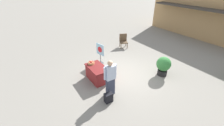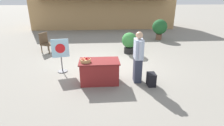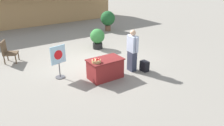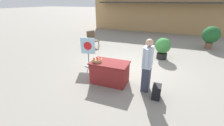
# 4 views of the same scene
# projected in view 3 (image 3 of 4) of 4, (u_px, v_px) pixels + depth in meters

# --- Properties ---
(ground_plane) EXTENTS (120.00, 120.00, 0.00)m
(ground_plane) POSITION_uv_depth(u_px,v_px,m) (94.00, 63.00, 9.60)
(ground_plane) COLOR gray
(display_table) EXTENTS (1.29, 0.78, 0.76)m
(display_table) POSITION_uv_depth(u_px,v_px,m) (105.00, 68.00, 8.13)
(display_table) COLOR maroon
(display_table) RESTS_ON ground_plane
(apple_basket) EXTENTS (0.32, 0.32, 0.16)m
(apple_basket) POSITION_uv_depth(u_px,v_px,m) (96.00, 61.00, 7.67)
(apple_basket) COLOR tan
(apple_basket) RESTS_ON display_table
(person_visitor) EXTENTS (0.27, 0.61, 1.68)m
(person_visitor) POSITION_uv_depth(u_px,v_px,m) (132.00, 50.00, 8.58)
(person_visitor) COLOR #33384C
(person_visitor) RESTS_ON ground_plane
(backpack) EXTENTS (0.24, 0.34, 0.42)m
(backpack) POSITION_uv_depth(u_px,v_px,m) (144.00, 66.00, 8.77)
(backpack) COLOR black
(backpack) RESTS_ON ground_plane
(poster_board) EXTENTS (0.61, 0.36, 1.26)m
(poster_board) POSITION_uv_depth(u_px,v_px,m) (59.00, 60.00, 8.03)
(poster_board) COLOR #4C4C51
(poster_board) RESTS_ON ground_plane
(patio_chair) EXTENTS (0.73, 0.73, 0.99)m
(patio_chair) POSITION_uv_depth(u_px,v_px,m) (8.00, 51.00, 9.49)
(patio_chair) COLOR brown
(patio_chair) RESTS_ON ground_plane
(potted_plant_far_right) EXTENTS (0.75, 0.75, 1.04)m
(potted_plant_far_right) POSITION_uv_depth(u_px,v_px,m) (97.00, 37.00, 11.21)
(potted_plant_far_right) COLOR black
(potted_plant_far_right) RESTS_ON ground_plane
(potted_plant_far_left) EXTENTS (0.96, 0.96, 1.33)m
(potted_plant_far_left) POSITION_uv_depth(u_px,v_px,m) (108.00, 19.00, 14.56)
(potted_plant_far_left) COLOR brown
(potted_plant_far_left) RESTS_ON ground_plane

